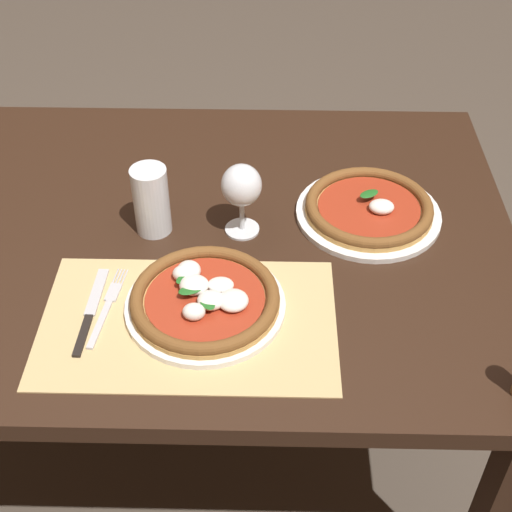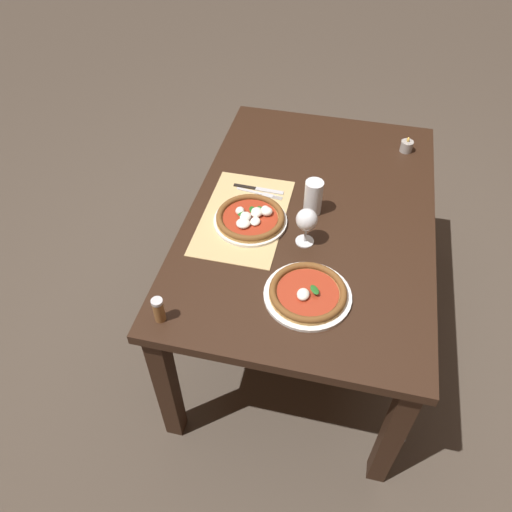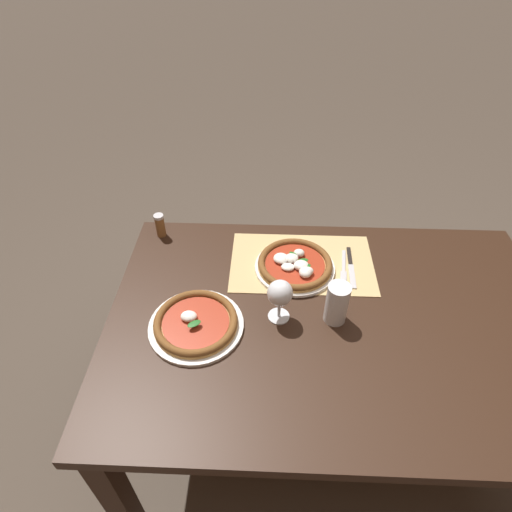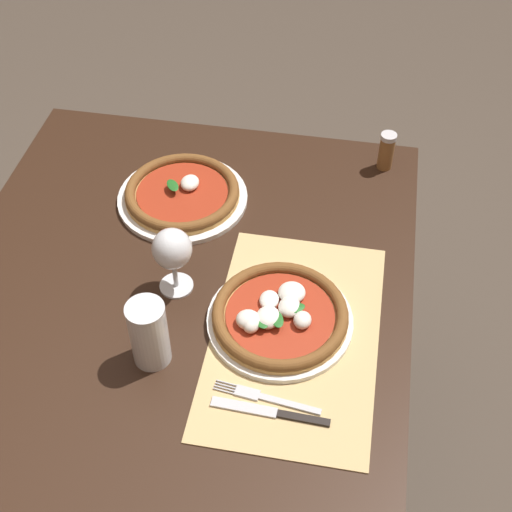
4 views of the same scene
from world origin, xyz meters
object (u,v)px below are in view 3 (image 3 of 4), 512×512
(pizza_far, at_px, (196,323))
(fork, at_px, (344,269))
(knife, at_px, (351,267))
(pepper_shaker, at_px, (160,225))
(pizza_near, at_px, (295,265))
(wine_glass, at_px, (280,296))
(pint_glass, at_px, (337,304))

(pizza_far, distance_m, fork, 0.57)
(fork, xyz_separation_m, knife, (-0.03, -0.01, 0.00))
(pizza_far, height_order, pepper_shaker, pepper_shaker)
(fork, height_order, pepper_shaker, pepper_shaker)
(pizza_near, bearing_deg, knife, -175.88)
(pizza_far, distance_m, wine_glass, 0.28)
(knife, bearing_deg, pizza_far, 29.07)
(wine_glass, bearing_deg, pizza_far, 10.25)
(knife, height_order, pepper_shaker, pepper_shaker)
(pizza_near, xyz_separation_m, fork, (-0.18, -0.00, -0.02))
(pizza_near, xyz_separation_m, knife, (-0.20, -0.01, -0.02))
(pizza_far, bearing_deg, pepper_shaker, -65.88)
(wine_glass, height_order, pepper_shaker, wine_glass)
(pint_glass, xyz_separation_m, fork, (-0.05, -0.23, -0.06))
(wine_glass, height_order, pint_glass, wine_glass)
(pizza_near, height_order, pint_glass, pint_glass)
(pizza_far, bearing_deg, knife, -150.93)
(pint_glass, bearing_deg, pizza_near, -61.18)
(pizza_near, distance_m, fork, 0.18)
(fork, relative_size, knife, 0.93)
(pint_glass, bearing_deg, fork, -103.44)
(pizza_near, height_order, pepper_shaker, pepper_shaker)
(pizza_near, distance_m, pint_glass, 0.26)
(pizza_far, relative_size, pepper_shaker, 3.10)
(pepper_shaker, bearing_deg, wine_glass, 138.79)
(wine_glass, height_order, fork, wine_glass)
(pizza_near, distance_m, pepper_shaker, 0.55)
(wine_glass, distance_m, pepper_shaker, 0.62)
(pizza_near, height_order, pizza_far, pizza_near)
(pizza_far, distance_m, pint_glass, 0.45)
(knife, bearing_deg, pizza_near, 4.12)
(fork, bearing_deg, knife, -158.25)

